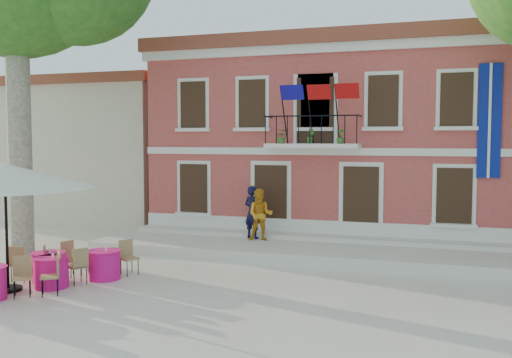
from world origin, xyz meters
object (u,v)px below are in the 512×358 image
object	(u,v)px
cafe_table_1	(48,265)
pedestrian_navy	(253,212)
patio_umbrella	(5,176)
pedestrian_orange	(260,215)
cafe_table_4	(104,264)
cafe_table_3	(51,271)

from	to	relation	value
cafe_table_1	pedestrian_navy	bearing A→B (deg)	60.05
patio_umbrella	pedestrian_orange	size ratio (longest dim) A/B	2.41
pedestrian_navy	cafe_table_1	size ratio (longest dim) A/B	1.01
pedestrian_navy	pedestrian_orange	xyz separation A→B (m)	(0.37, -0.28, -0.04)
cafe_table_4	pedestrian_orange	bearing A→B (deg)	62.76
patio_umbrella	pedestrian_navy	size ratio (longest dim) A/B	2.31
pedestrian_navy	cafe_table_3	xyz separation A→B (m)	(-3.11, -6.69, -0.79)
patio_umbrella	cafe_table_4	xyz separation A→B (m)	(1.60, 1.74, -2.40)
pedestrian_orange	cafe_table_1	bearing A→B (deg)	-133.33
pedestrian_orange	cafe_table_3	distance (m)	7.33
pedestrian_orange	cafe_table_3	size ratio (longest dim) A/B	0.97
patio_umbrella	pedestrian_orange	bearing A→B (deg)	58.37
pedestrian_navy	cafe_table_3	world-z (taller)	pedestrian_navy
patio_umbrella	cafe_table_3	size ratio (longest dim) A/B	2.33
pedestrian_orange	cafe_table_4	distance (m)	5.95
patio_umbrella	cafe_table_3	distance (m)	2.60
cafe_table_3	cafe_table_4	xyz separation A→B (m)	(0.78, 1.16, 0.00)
patio_umbrella	cafe_table_1	bearing A→B (deg)	71.54
pedestrian_navy	pedestrian_orange	distance (m)	0.47
pedestrian_orange	cafe_table_1	world-z (taller)	pedestrian_orange
pedestrian_navy	cafe_table_4	size ratio (longest dim) A/B	0.98
patio_umbrella	pedestrian_navy	bearing A→B (deg)	61.60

